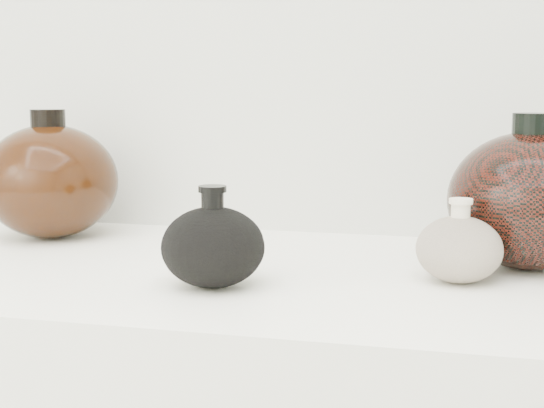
% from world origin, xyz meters
% --- Properties ---
extents(black_gourd_vase, '(0.13, 0.13, 0.11)m').
position_xyz_m(black_gourd_vase, '(-0.01, 0.86, 0.95)').
color(black_gourd_vase, black).
rests_on(black_gourd_vase, display_counter).
extents(cream_gourd_vase, '(0.12, 0.12, 0.10)m').
position_xyz_m(cream_gourd_vase, '(0.25, 0.94, 0.94)').
color(cream_gourd_vase, '#BAA595').
rests_on(cream_gourd_vase, display_counter).
extents(left_round_pot, '(0.21, 0.21, 0.19)m').
position_xyz_m(left_round_pot, '(-0.33, 1.07, 0.98)').
color(left_round_pot, black).
rests_on(left_round_pot, display_counter).
extents(right_round_pot, '(0.24, 0.24, 0.19)m').
position_xyz_m(right_round_pot, '(0.33, 1.03, 0.98)').
color(right_round_pot, black).
rests_on(right_round_pot, display_counter).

